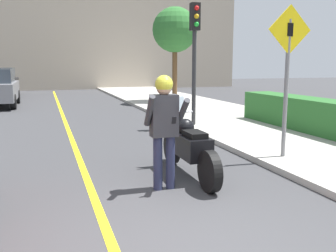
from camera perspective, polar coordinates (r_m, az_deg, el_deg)
The scene contains 10 objects.
sidewalk_curb at distance 9.60m, azimuth 20.87°, elevation -2.22°, with size 4.40×44.00×0.12m.
road_center_line at distance 9.48m, azimuth -14.30°, elevation -2.36°, with size 0.12×36.00×0.01m.
building_backdrop at distance 29.45m, azimuth -16.40°, elevation 15.08°, with size 28.00×1.20×9.96m.
motorcycle at distance 6.36m, azimuth 3.09°, elevation -3.15°, with size 0.62×2.38×1.30m.
person_biker at distance 5.57m, azimuth -0.58°, elevation 0.88°, with size 0.59×0.47×1.73m.
crossing_sign at distance 7.45m, azimuth 17.75°, elevation 8.52°, with size 0.91×0.08×2.85m.
traffic_light at distance 10.99m, azimuth 4.08°, elevation 12.81°, with size 0.26×0.30×3.48m.
hedge_row at distance 10.75m, azimuth 21.13°, elevation 1.61°, with size 0.90×5.62×0.86m.
street_tree at distance 18.22m, azimuth 1.05°, elevation 14.36°, with size 2.12×2.12×4.44m.
parked_car_black at distance 23.74m, azimuth -24.25°, elevation 6.11°, with size 1.88×4.20×1.68m.
Camera 1 is at (-1.19, -3.27, 1.89)m, focal length 40.00 mm.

